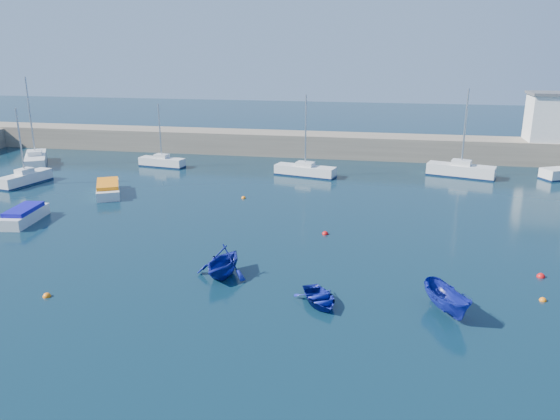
% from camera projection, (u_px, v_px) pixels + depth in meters
% --- Properties ---
extents(ground, '(220.00, 220.00, 0.00)m').
position_uv_depth(ground, '(144.00, 362.00, 23.09)').
color(ground, '#0B2330').
rests_on(ground, ground).
extents(back_wall, '(96.00, 4.50, 2.60)m').
position_uv_depth(back_wall, '(304.00, 144.00, 65.92)').
color(back_wall, '#776C5B').
rests_on(back_wall, ground).
extents(sailboat_3, '(2.61, 5.56, 7.25)m').
position_uv_depth(sailboat_3, '(25.00, 178.00, 52.13)').
color(sailboat_3, silver).
rests_on(sailboat_3, ground).
extents(sailboat_4, '(5.62, 7.28, 9.57)m').
position_uv_depth(sailboat_4, '(36.00, 159.00, 60.45)').
color(sailboat_4, silver).
rests_on(sailboat_4, ground).
extents(sailboat_5, '(5.26, 2.21, 6.83)m').
position_uv_depth(sailboat_5, '(162.00, 162.00, 59.72)').
color(sailboat_5, silver).
rests_on(sailboat_5, ground).
extents(sailboat_6, '(6.45, 3.13, 8.16)m').
position_uv_depth(sailboat_6, '(305.00, 170.00, 55.57)').
color(sailboat_6, silver).
rests_on(sailboat_6, ground).
extents(sailboat_7, '(6.83, 3.61, 8.77)m').
position_uv_depth(sailboat_7, '(461.00, 170.00, 55.21)').
color(sailboat_7, silver).
rests_on(sailboat_7, ground).
extents(motorboat_1, '(2.20, 4.86, 1.15)m').
position_uv_depth(motorboat_1, '(24.00, 215.00, 41.10)').
color(motorboat_1, silver).
rests_on(motorboat_1, ground).
extents(motorboat_2, '(4.23, 5.74, 1.13)m').
position_uv_depth(motorboat_2, '(108.00, 188.00, 48.71)').
color(motorboat_2, silver).
rests_on(motorboat_2, ground).
extents(dinghy_center, '(3.31, 3.68, 0.63)m').
position_uv_depth(dinghy_center, '(319.00, 298.00, 28.17)').
color(dinghy_center, navy).
rests_on(dinghy_center, ground).
extents(dinghy_left, '(3.63, 4.01, 1.85)m').
position_uv_depth(dinghy_left, '(223.00, 261.00, 31.34)').
color(dinghy_left, navy).
rests_on(dinghy_left, ground).
extents(dinghy_right, '(2.76, 3.86, 1.40)m').
position_uv_depth(dinghy_right, '(447.00, 301.00, 27.03)').
color(dinghy_right, navy).
rests_on(dinghy_right, ground).
extents(buoy_0, '(0.44, 0.44, 0.44)m').
position_uv_depth(buoy_0, '(47.00, 297.00, 29.05)').
color(buoy_0, orange).
rests_on(buoy_0, ground).
extents(buoy_1, '(0.46, 0.46, 0.46)m').
position_uv_depth(buoy_1, '(325.00, 234.00, 38.58)').
color(buoy_1, '#BA0D0E').
rests_on(buoy_1, ground).
extents(buoy_2, '(0.38, 0.38, 0.38)m').
position_uv_depth(buoy_2, '(543.00, 301.00, 28.59)').
color(buoy_2, orange).
rests_on(buoy_2, ground).
extents(buoy_3, '(0.39, 0.39, 0.39)m').
position_uv_depth(buoy_3, '(244.00, 198.00, 47.58)').
color(buoy_3, orange).
rests_on(buoy_3, ground).
extents(buoy_4, '(0.48, 0.48, 0.48)m').
position_uv_depth(buoy_4, '(541.00, 277.00, 31.49)').
color(buoy_4, '#BA0D0E').
rests_on(buoy_4, ground).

